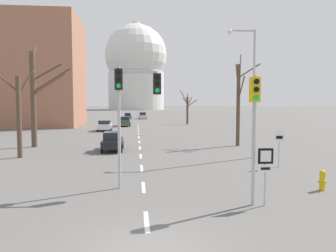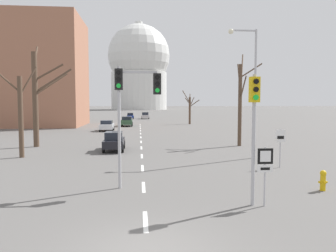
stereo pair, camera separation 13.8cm
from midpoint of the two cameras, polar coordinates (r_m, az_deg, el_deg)
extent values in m
plane|color=#5E5B59|center=(9.32, -3.20, -21.09)|extent=(800.00, 800.00, 0.00)
cube|color=silver|center=(11.42, -3.59, -16.23)|extent=(0.16, 2.00, 0.01)
cube|color=silver|center=(15.72, -4.03, -10.54)|extent=(0.16, 2.00, 0.01)
cube|color=silver|center=(20.10, -4.27, -7.31)|extent=(0.16, 2.00, 0.01)
cube|color=silver|center=(24.53, -4.42, -5.25)|extent=(0.16, 2.00, 0.01)
cube|color=silver|center=(28.98, -4.52, -3.81)|extent=(0.16, 2.00, 0.01)
cube|color=silver|center=(33.44, -4.60, -2.76)|extent=(0.16, 2.00, 0.01)
cube|color=silver|center=(37.92, -4.66, -1.96)|extent=(0.16, 2.00, 0.01)
cube|color=silver|center=(42.39, -4.70, -1.33)|extent=(0.16, 2.00, 0.01)
cube|color=silver|center=(46.88, -4.74, -0.81)|extent=(0.16, 2.00, 0.01)
cube|color=silver|center=(51.36, -4.77, -0.39)|extent=(0.16, 2.00, 0.01)
cube|color=silver|center=(55.85, -4.80, -0.03)|extent=(0.16, 2.00, 0.01)
cube|color=silver|center=(60.34, -4.82, 0.27)|extent=(0.16, 2.00, 0.01)
cylinder|color=#B2B2B7|center=(12.95, 14.97, -2.47)|extent=(0.14, 0.14, 5.04)
cube|color=yellow|center=(12.88, 15.12, 6.14)|extent=(0.36, 0.28, 0.96)
cylinder|color=black|center=(12.74, 15.42, 7.50)|extent=(0.20, 0.06, 0.20)
cylinder|color=black|center=(12.72, 15.39, 6.16)|extent=(0.20, 0.06, 0.20)
cylinder|color=green|center=(12.71, 15.36, 4.82)|extent=(0.20, 0.06, 0.20)
cylinder|color=#B2B2B7|center=(15.18, -8.23, -0.36)|extent=(0.14, 0.14, 5.61)
cube|color=black|center=(15.18, -8.31, 8.04)|extent=(0.36, 0.28, 0.96)
cylinder|color=black|center=(15.03, -8.36, 9.22)|extent=(0.20, 0.06, 0.20)
cylinder|color=black|center=(15.01, -8.35, 8.09)|extent=(0.20, 0.06, 0.20)
cylinder|color=green|center=(14.99, -8.34, 6.96)|extent=(0.20, 0.06, 0.20)
cube|color=#B2B2B7|center=(15.18, -4.99, 9.32)|extent=(1.75, 0.10, 0.10)
cube|color=black|center=(15.17, -1.64, 7.33)|extent=(0.36, 0.28, 0.96)
cylinder|color=black|center=(15.02, -1.60, 8.50)|extent=(0.20, 0.06, 0.20)
cylinder|color=black|center=(15.00, -1.60, 7.37)|extent=(0.20, 0.06, 0.20)
cylinder|color=green|center=(14.99, -1.60, 6.23)|extent=(0.20, 0.06, 0.20)
cylinder|color=#B2B2B7|center=(13.19, 16.78, -8.45)|extent=(0.07, 0.07, 2.29)
cube|color=black|center=(13.03, 16.88, -5.06)|extent=(0.60, 0.03, 0.60)
cube|color=white|center=(13.01, 16.91, -5.07)|extent=(0.42, 0.01, 0.42)
cube|color=white|center=(13.11, 16.84, -7.13)|extent=(0.60, 0.03, 0.28)
cube|color=black|center=(13.09, 16.87, -7.15)|extent=(0.36, 0.01, 0.10)
cylinder|color=#B2B2B7|center=(21.18, 19.12, -3.69)|extent=(0.07, 0.07, 2.39)
cube|color=white|center=(21.08, 19.19, -1.64)|extent=(0.60, 0.03, 0.76)
cube|color=black|center=(21.07, 19.20, -1.90)|extent=(0.42, 0.01, 0.19)
cylinder|color=gold|center=(16.57, 25.59, -8.91)|extent=(0.24, 0.24, 0.72)
sphere|color=gold|center=(16.48, 25.63, -7.44)|extent=(0.28, 0.28, 0.28)
cylinder|color=gold|center=(16.48, 25.10, -8.84)|extent=(0.08, 0.10, 0.10)
cylinder|color=gold|center=(16.64, 26.07, -8.75)|extent=(0.08, 0.10, 0.10)
cylinder|color=gold|center=(16.42, 25.88, -8.90)|extent=(0.10, 0.08, 0.10)
cylinder|color=#B2B2B7|center=(24.15, 15.08, 5.31)|extent=(0.16, 0.16, 9.10)
cube|color=#B2B2B7|center=(24.38, 13.20, 15.88)|extent=(1.81, 0.10, 0.10)
sphere|color=#F2EAC6|center=(24.10, 11.07, 15.85)|extent=(0.36, 0.36, 0.36)
cube|color=silver|center=(47.15, -10.51, -0.04)|extent=(1.81, 3.85, 0.69)
cube|color=#1E232D|center=(46.92, -10.54, 0.68)|extent=(1.54, 1.85, 0.53)
cylinder|color=black|center=(48.44, -11.38, -0.36)|extent=(0.18, 0.63, 0.63)
cylinder|color=black|center=(48.28, -9.36, -0.34)|extent=(0.18, 0.63, 0.63)
cylinder|color=black|center=(46.08, -11.71, -0.58)|extent=(0.18, 0.63, 0.63)
cylinder|color=black|center=(45.91, -9.58, -0.57)|extent=(0.18, 0.63, 0.63)
cube|color=#B7B7BC|center=(81.81, -3.94, 1.72)|extent=(1.84, 3.89, 0.63)
cube|color=#1E232D|center=(81.60, -3.94, 2.17)|extent=(1.56, 1.87, 0.66)
cylinder|color=black|center=(83.02, -4.56, 1.53)|extent=(0.18, 0.69, 0.69)
cylinder|color=black|center=(83.05, -3.36, 1.54)|extent=(0.18, 0.69, 0.69)
cylinder|color=black|center=(80.61, -4.54, 1.46)|extent=(0.18, 0.69, 0.69)
cylinder|color=black|center=(80.65, -3.31, 1.47)|extent=(0.18, 0.69, 0.69)
cube|color=black|center=(27.59, -9.21, -2.89)|extent=(1.61, 3.89, 0.60)
cube|color=#1E232D|center=(27.33, -9.26, -1.66)|extent=(1.37, 1.87, 0.63)
cylinder|color=black|center=(28.88, -10.53, -3.20)|extent=(0.18, 0.70, 0.70)
cylinder|color=black|center=(28.78, -7.54, -3.19)|extent=(0.18, 0.70, 0.70)
cylinder|color=black|center=(26.50, -11.02, -3.86)|extent=(0.18, 0.70, 0.70)
cylinder|color=black|center=(26.39, -7.76, -3.85)|extent=(0.18, 0.70, 0.70)
cube|color=navy|center=(81.95, -6.52, 1.66)|extent=(1.64, 3.99, 0.57)
cube|color=#1E232D|center=(81.73, -6.53, 2.07)|extent=(1.39, 1.91, 0.61)
cylinder|color=black|center=(83.22, -7.03, 1.50)|extent=(0.18, 0.63, 0.63)
cylinder|color=black|center=(83.18, -5.97, 1.51)|extent=(0.18, 0.63, 0.63)
cylinder|color=black|center=(80.75, -7.09, 1.42)|extent=(0.18, 0.63, 0.63)
cylinder|color=black|center=(80.71, -6.00, 1.43)|extent=(0.18, 0.63, 0.63)
cube|color=#2D4C33|center=(56.32, -7.10, 0.72)|extent=(1.86, 4.53, 0.75)
cube|color=#1E232D|center=(56.06, -7.12, 1.37)|extent=(1.58, 2.17, 0.56)
cylinder|color=black|center=(57.78, -7.92, 0.42)|extent=(0.18, 0.70, 0.70)
cylinder|color=black|center=(57.72, -6.18, 0.43)|extent=(0.18, 0.70, 0.70)
cylinder|color=black|center=(54.98, -8.06, 0.24)|extent=(0.18, 0.70, 0.70)
cylinder|color=black|center=(54.92, -6.23, 0.25)|extent=(0.18, 0.70, 0.70)
cylinder|color=brown|center=(31.69, -22.00, 4.27)|extent=(0.49, 0.49, 8.50)
cylinder|color=brown|center=(31.54, -19.23, 7.48)|extent=(3.23, 0.66, 2.27)
cylinder|color=brown|center=(33.39, -21.97, 10.81)|extent=(0.66, 2.97, 2.77)
cylinder|color=brown|center=(32.19, -19.44, 6.99)|extent=(2.48, 2.03, 2.15)
cylinder|color=brown|center=(31.62, -19.90, 8.81)|extent=(2.53, 0.53, 1.62)
cylinder|color=brown|center=(30.79, 12.54, 3.54)|extent=(0.34, 0.34, 7.48)
cylinder|color=brown|center=(30.22, 13.07, 6.43)|extent=(0.23, 1.39, 2.16)
cylinder|color=brown|center=(32.20, 12.93, 10.57)|extent=(0.92, 2.32, 2.06)
cylinder|color=brown|center=(31.19, 14.40, 9.34)|extent=(2.03, 0.23, 1.36)
cylinder|color=brown|center=(31.76, 12.40, 8.17)|extent=(0.40, 1.87, 2.83)
cylinder|color=brown|center=(25.87, -24.13, 1.42)|extent=(0.34, 0.34, 5.87)
cylinder|color=brown|center=(26.07, -26.65, 7.57)|extent=(2.17, 0.60, 2.13)
cylinder|color=brown|center=(26.81, -24.23, 4.79)|extent=(0.68, 1.92, 2.53)
cylinder|color=brown|center=(26.08, -23.03, 7.23)|extent=(1.07, 0.84, 2.20)
cylinder|color=brown|center=(61.38, 3.87, 2.70)|extent=(0.39, 0.39, 5.07)
cylinder|color=brown|center=(61.21, 4.72, 3.98)|extent=(1.77, 0.81, 1.36)
cylinder|color=brown|center=(60.96, 3.48, 4.39)|extent=(1.04, 0.84, 1.20)
cylinder|color=brown|center=(61.74, 3.90, 4.93)|extent=(0.29, 0.85, 1.48)
cylinder|color=brown|center=(61.43, 3.25, 5.13)|extent=(1.44, 0.45, 2.35)
cylinder|color=brown|center=(61.57, 4.25, 4.22)|extent=(0.98, 0.42, 1.79)
cylinder|color=silver|center=(197.53, -5.03, 6.06)|extent=(32.98, 32.98, 21.99)
sphere|color=silver|center=(199.39, -5.06, 12.13)|extent=(36.65, 36.65, 36.65)
cylinder|color=silver|center=(202.38, -5.09, 16.75)|extent=(4.40, 4.40, 6.41)
cube|color=#9E664C|center=(61.74, -22.91, 8.62)|extent=(18.00, 14.00, 18.46)
camera|label=1|loc=(0.07, -89.73, 0.02)|focal=35.00mm
camera|label=2|loc=(0.07, 90.27, -0.02)|focal=35.00mm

